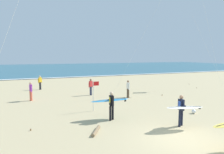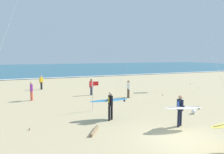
# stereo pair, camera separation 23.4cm
# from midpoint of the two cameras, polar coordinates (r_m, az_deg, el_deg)

# --- Properties ---
(ground_plane) EXTENTS (160.00, 160.00, 0.00)m
(ground_plane) POSITION_cam_midpoint_polar(r_m,az_deg,el_deg) (10.31, 19.69, -16.12)
(ground_plane) COLOR tan
(ocean_water) EXTENTS (160.00, 60.00, 0.08)m
(ocean_water) POSITION_cam_midpoint_polar(r_m,az_deg,el_deg) (65.98, -16.67, 2.41)
(ocean_water) COLOR #2D6075
(ocean_water) RESTS_ON ground
(shoreline_foam) EXTENTS (160.00, 0.95, 0.01)m
(shoreline_foam) POSITION_cam_midpoint_polar(r_m,az_deg,el_deg) (36.62, -12.01, -0.03)
(shoreline_foam) COLOR white
(shoreline_foam) RESTS_ON ocean_water
(surfer_trailing) EXTENTS (2.41, 1.04, 1.71)m
(surfer_trailing) POSITION_cam_midpoint_polar(r_m,az_deg,el_deg) (12.38, -0.10, -6.95)
(surfer_trailing) COLOR black
(surfer_trailing) RESTS_ON ground
(surfer_third) EXTENTS (2.16, 1.09, 1.71)m
(surfer_third) POSITION_cam_midpoint_polar(r_m,az_deg,el_deg) (11.63, 19.29, -8.16)
(surfer_third) COLOR black
(surfer_third) RESTS_ON ground
(bystander_red_top) EXTENTS (0.47, 0.29, 1.59)m
(bystander_red_top) POSITION_cam_midpoint_polar(r_m,az_deg,el_deg) (20.00, -5.41, -2.71)
(bystander_red_top) COLOR #2D334C
(bystander_red_top) RESTS_ON ground
(bystander_purple_top) EXTENTS (0.23, 0.50, 1.59)m
(bystander_purple_top) POSITION_cam_midpoint_polar(r_m,az_deg,el_deg) (18.79, -21.08, -3.64)
(bystander_purple_top) COLOR #D8593F
(bystander_purple_top) RESTS_ON ground
(bystander_yellow_top) EXTENTS (0.44, 0.32, 1.59)m
(bystander_yellow_top) POSITION_cam_midpoint_polar(r_m,az_deg,el_deg) (24.52, -18.73, -1.40)
(bystander_yellow_top) COLOR black
(bystander_yellow_top) RESTS_ON ground
(bystander_white_top) EXTENTS (0.22, 0.50, 1.59)m
(bystander_white_top) POSITION_cam_midpoint_polar(r_m,az_deg,el_deg) (18.70, 4.92, -3.31)
(bystander_white_top) COLOR #4C3D2D
(bystander_white_top) RESTS_ON ground
(lifeguard_flag) EXTENTS (0.45, 0.05, 2.10)m
(lifeguard_flag) POSITION_cam_midpoint_polar(r_m,az_deg,el_deg) (14.24, -4.68, -4.37)
(lifeguard_flag) COLOR silver
(lifeguard_flag) RESTS_ON ground
(beach_ball) EXTENTS (0.28, 0.28, 0.28)m
(beach_ball) POSITION_cam_midpoint_polar(r_m,az_deg,el_deg) (14.75, 22.07, -8.91)
(beach_ball) COLOR white
(beach_ball) RESTS_ON ground
(driftwood_log) EXTENTS (0.82, 1.17, 0.16)m
(driftwood_log) POSITION_cam_midpoint_polar(r_m,az_deg,el_deg) (10.63, -4.30, -14.61)
(driftwood_log) COLOR #846B4C
(driftwood_log) RESTS_ON ground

